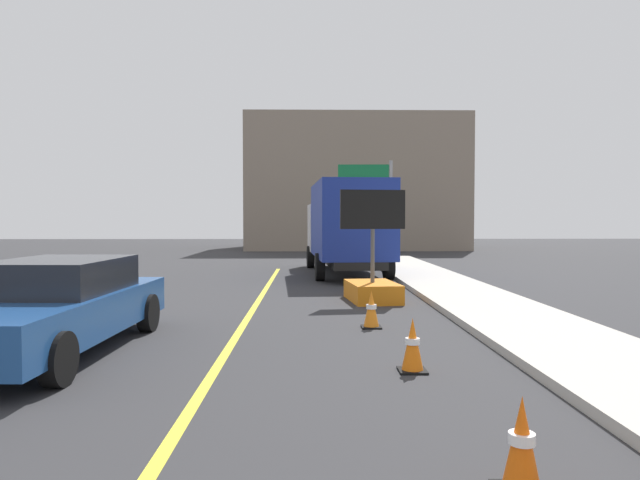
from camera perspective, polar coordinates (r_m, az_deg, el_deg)
The scene contains 9 objects.
lane_center_stripe at distance 5.35m, azimuth -15.27°, elevation -19.64°, with size 0.14×36.00×0.01m, color yellow.
arrow_board_trailer at distance 13.92m, azimuth 5.28°, elevation -4.13°, with size 1.60×1.92×2.70m.
box_truck at distance 20.55m, azimuth 2.66°, elevation 1.48°, with size 2.87×7.88×3.24m.
pickup_car at distance 9.34m, azimuth -25.00°, elevation -6.00°, with size 2.09×5.10×1.38m.
highway_guide_sign at distance 29.29m, azimuth 5.58°, elevation 4.86°, with size 2.79×0.22×5.00m.
far_building_block at distance 39.94m, azimuth 3.40°, elevation 5.51°, with size 14.45×8.65×8.79m, color gray.
traffic_cone_near_sign at distance 4.56m, azimuth 19.56°, elevation -18.88°, with size 0.36×0.36×0.71m.
traffic_cone_mid_lane at distance 7.59m, azimuth 9.26°, elevation -10.38°, with size 0.36×0.36×0.70m.
traffic_cone_far_lane at distance 10.49m, azimuth 5.16°, elevation -6.96°, with size 0.36×0.36×0.68m.
Camera 1 is at (1.23, 1.19, 1.97)m, focal length 31.93 mm.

